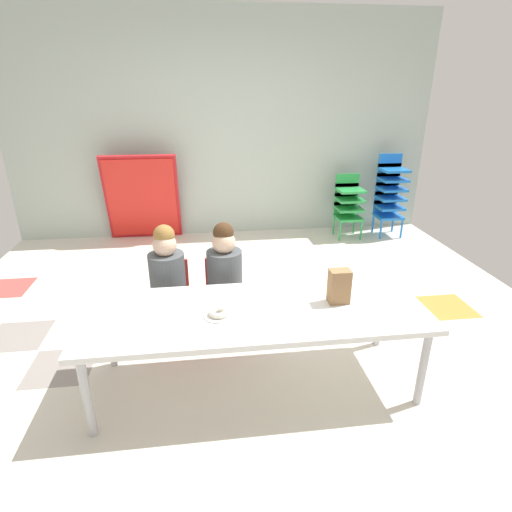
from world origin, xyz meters
TOP-DOWN VIEW (x-y plane):
  - ground_plane at (-0.00, 0.00)m, footprint 5.27×4.73m
  - back_wall at (0.00, 2.36)m, footprint 5.27×0.10m
  - craft_table at (-0.01, -0.78)m, footprint 2.09×0.75m
  - seated_child_near_camera at (-0.59, -0.18)m, footprint 0.32×0.32m
  - seated_child_middle_seat at (-0.17, -0.18)m, footprint 0.32×0.31m
  - kid_chair_green_stack at (1.53, 1.94)m, footprint 0.32×0.30m
  - kid_chair_blue_stack at (2.07, 1.95)m, footprint 0.32×0.30m
  - folded_activity_table at (-1.05, 2.16)m, footprint 0.90×0.29m
  - paper_bag_brown at (0.51, -0.76)m, footprint 0.13×0.09m
  - paper_plate_near_edge at (-0.24, -0.83)m, footprint 0.18×0.18m
  - donut_powdered_on_plate at (-0.24, -0.83)m, footprint 0.12×0.12m

SIDE VIEW (x-z plane):
  - ground_plane at x=0.00m, z-range -0.02..0.00m
  - kid_chair_green_stack at x=1.53m, z-range 0.06..0.86m
  - craft_table at x=-0.01m, z-range 0.24..0.79m
  - folded_activity_table at x=-1.05m, z-range -0.01..1.08m
  - seated_child_near_camera at x=-0.59m, z-range 0.10..1.01m
  - seated_child_middle_seat at x=-0.17m, z-range 0.10..1.01m
  - paper_plate_near_edge at x=-0.24m, z-range 0.55..0.56m
  - kid_chair_blue_stack at x=2.07m, z-range 0.06..1.10m
  - donut_powdered_on_plate at x=-0.24m, z-range 0.56..0.60m
  - paper_bag_brown at x=0.51m, z-range 0.55..0.77m
  - back_wall at x=0.00m, z-range 0.00..2.70m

